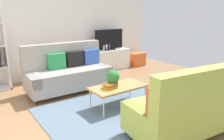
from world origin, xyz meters
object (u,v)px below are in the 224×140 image
object	(u,v)px
vase_0	(92,49)
bottle_2	(109,47)
tv	(109,40)
vase_1	(97,48)
potted_plant	(113,78)
table_book_0	(110,87)
bottle_1	(106,47)
storage_trunk	(137,59)
coffee_table	(118,87)
bottle_0	(104,48)
couch_green	(191,107)
couch_beige	(68,72)
tv_console	(109,60)

from	to	relation	value
vase_0	bottle_2	size ratio (longest dim) A/B	0.76
tv	vase_1	xyz separation A→B (m)	(-0.39, 0.07, -0.22)
potted_plant	bottle_2	size ratio (longest dim) A/B	1.89
tv	table_book_0	xyz separation A→B (m)	(-1.66, -2.39, -0.52)
bottle_1	storage_trunk	bearing A→B (deg)	-2.82
storage_trunk	potted_plant	world-z (taller)	potted_plant
coffee_table	bottle_2	distance (m)	2.83
bottle_0	bottle_1	bearing A→B (deg)	0.00
couch_green	bottle_1	world-z (taller)	couch_green
couch_beige	vase_0	xyz separation A→B (m)	(1.28, 1.06, 0.26)
couch_green	tv_console	size ratio (longest dim) A/B	1.42
storage_trunk	bottle_1	bearing A→B (deg)	177.18
bottle_2	storage_trunk	bearing A→B (deg)	-3.11
storage_trunk	vase_0	bearing A→B (deg)	174.90
storage_trunk	bottle_0	size ratio (longest dim) A/B	3.12
storage_trunk	bottle_1	distance (m)	1.32
tv_console	bottle_0	bearing A→B (deg)	-169.56
potted_plant	table_book_0	bearing A→B (deg)	172.67
bottle_1	potted_plant	bearing A→B (deg)	-121.93
tv	vase_0	xyz separation A→B (m)	(-0.58, 0.07, -0.24)
potted_plant	table_book_0	world-z (taller)	potted_plant
tv_console	vase_1	size ratio (longest dim) A/B	7.71
couch_beige	bottle_1	distance (m)	2.01
couch_green	vase_0	world-z (taller)	couch_green
tv_console	bottle_0	distance (m)	0.46
potted_plant	vase_0	bearing A→B (deg)	67.53
potted_plant	bottle_2	world-z (taller)	bottle_2
tv_console	table_book_0	xyz separation A→B (m)	(-1.66, -2.41, 0.12)
tv_console	storage_trunk	xyz separation A→B (m)	(1.10, -0.10, -0.10)
vase_1	tv	bearing A→B (deg)	-10.23
tv_console	bottle_2	distance (m)	0.41
vase_0	vase_1	world-z (taller)	vase_1
potted_plant	vase_1	size ratio (longest dim) A/B	1.85
couch_beige	potted_plant	world-z (taller)	couch_beige
coffee_table	couch_beige	bearing A→B (deg)	105.18
couch_green	coffee_table	distance (m)	1.45
potted_plant	coffee_table	bearing A→B (deg)	-2.77
tv	potted_plant	distance (m)	2.91
coffee_table	bottle_1	bearing A→B (deg)	60.35
tv	vase_1	world-z (taller)	tv
couch_beige	bottle_2	bearing A→B (deg)	-151.42
couch_beige	tv_console	xyz separation A→B (m)	(1.86, 1.01, -0.13)
storage_trunk	table_book_0	world-z (taller)	table_book_0
potted_plant	vase_0	distance (m)	2.68
bottle_0	couch_beige	bearing A→B (deg)	-149.61
bottle_0	tv_console	bearing A→B (deg)	10.44
tv	storage_trunk	xyz separation A→B (m)	(1.10, -0.08, -0.73)
potted_plant	bottle_0	size ratio (longest dim) A/B	2.02
tv	bottle_1	xyz separation A→B (m)	(-0.12, -0.02, -0.22)
table_book_0	bottle_0	world-z (taller)	bottle_0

